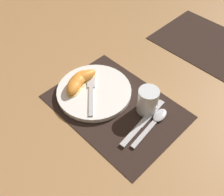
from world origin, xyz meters
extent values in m
plane|color=#A37547|center=(0.00, 0.00, 0.00)|extent=(3.00, 3.00, 0.00)
cube|color=black|center=(0.00, 0.00, 0.00)|extent=(0.43, 0.30, 0.00)
cube|color=black|center=(0.04, 0.50, 0.00)|extent=(0.43, 0.30, 0.00)
cylinder|color=white|center=(-0.09, -0.01, 0.01)|extent=(0.25, 0.25, 0.02)
cylinder|color=silver|center=(0.08, 0.06, 0.05)|extent=(0.06, 0.06, 0.09)
cylinder|color=yellow|center=(0.08, 0.06, 0.02)|extent=(0.05, 0.05, 0.03)
cube|color=#BCBCC1|center=(0.11, -0.05, 0.01)|extent=(0.03, 0.09, 0.01)
cube|color=#BCBCC1|center=(0.10, 0.06, 0.01)|extent=(0.03, 0.13, 0.01)
cube|color=#BCBCC1|center=(0.14, -0.02, 0.01)|extent=(0.03, 0.12, 0.01)
ellipsoid|color=#BCBCC1|center=(0.13, 0.07, 0.01)|extent=(0.04, 0.06, 0.01)
cube|color=#BCBCC1|center=(-0.06, -0.05, 0.02)|extent=(0.10, 0.09, 0.00)
cube|color=#BCBCC1|center=(-0.13, 0.01, 0.02)|extent=(0.07, 0.07, 0.00)
ellipsoid|color=#F4DB84|center=(-0.15, -0.01, 0.02)|extent=(0.06, 0.11, 0.01)
ellipsoid|color=orange|center=(-0.15, -0.01, 0.04)|extent=(0.05, 0.10, 0.03)
ellipsoid|color=#F4DB84|center=(-0.15, -0.03, 0.02)|extent=(0.08, 0.11, 0.01)
ellipsoid|color=orange|center=(-0.15, -0.03, 0.04)|extent=(0.07, 0.11, 0.03)
ellipsoid|color=#F4DB84|center=(-0.14, -0.05, 0.02)|extent=(0.09, 0.11, 0.01)
ellipsoid|color=orange|center=(-0.14, -0.05, 0.04)|extent=(0.09, 0.11, 0.03)
camera|label=1|loc=(0.37, -0.39, 0.66)|focal=42.00mm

